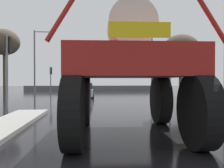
# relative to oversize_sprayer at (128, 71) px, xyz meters

# --- Properties ---
(ground_plane) EXTENTS (120.00, 120.00, 0.00)m
(ground_plane) POSITION_rel_oversize_sprayer_xyz_m (-0.83, 11.66, -2.06)
(ground_plane) COLOR black
(oversize_sprayer) EXTENTS (4.50, 5.67, 4.54)m
(oversize_sprayer) POSITION_rel_oversize_sprayer_xyz_m (0.00, 0.00, 0.00)
(oversize_sprayer) COLOR black
(oversize_sprayer) RESTS_ON ground
(sedan_ahead) EXTENTS (1.99, 4.15, 1.52)m
(sedan_ahead) POSITION_rel_oversize_sprayer_xyz_m (-2.01, 16.75, -1.35)
(sedan_ahead) COLOR #B7B7BF
(sedan_ahead) RESTS_ON ground
(traffic_signal_near_left) EXTENTS (0.24, 0.54, 4.18)m
(traffic_signal_near_left) POSITION_rel_oversize_sprayer_xyz_m (-5.59, 4.99, 0.99)
(traffic_signal_near_left) COLOR slate
(traffic_signal_near_left) RESTS_ON ground
(traffic_signal_near_right) EXTENTS (0.24, 0.54, 3.86)m
(traffic_signal_near_right) POSITION_rel_oversize_sprayer_xyz_m (3.09, 4.99, 0.75)
(traffic_signal_near_right) COLOR slate
(traffic_signal_near_right) RESTS_ON ground
(traffic_signal_far_left) EXTENTS (0.24, 0.55, 3.48)m
(traffic_signal_far_left) POSITION_rel_oversize_sprayer_xyz_m (-6.22, 20.69, 0.48)
(traffic_signal_far_left) COLOR slate
(traffic_signal_far_left) RESTS_ON ground
(traffic_signal_far_right) EXTENTS (0.24, 0.55, 4.17)m
(traffic_signal_far_right) POSITION_rel_oversize_sprayer_xyz_m (-2.80, 20.68, 0.98)
(traffic_signal_far_right) COLOR slate
(traffic_signal_far_right) RESTS_ON ground
(streetlight_far_left) EXTENTS (2.19, 0.24, 7.62)m
(streetlight_far_left) POSITION_rel_oversize_sprayer_xyz_m (-7.71, 19.66, 2.22)
(streetlight_far_left) COLOR slate
(streetlight_far_left) RESTS_ON ground
(streetlight_far_right) EXTENTS (1.61, 0.24, 8.60)m
(streetlight_far_right) POSITION_rel_oversize_sprayer_xyz_m (5.96, 19.06, 2.66)
(streetlight_far_right) COLOR slate
(streetlight_far_right) RESTS_ON ground
(bare_tree_left) EXTENTS (3.07, 3.07, 6.97)m
(bare_tree_left) POSITION_rel_oversize_sprayer_xyz_m (-10.06, 16.34, 3.56)
(bare_tree_left) COLOR #473828
(bare_tree_left) RESTS_ON ground
(bare_tree_right) EXTENTS (4.27, 4.27, 7.13)m
(bare_tree_right) POSITION_rel_oversize_sprayer_xyz_m (9.07, 18.18, 3.22)
(bare_tree_right) COLOR #473828
(bare_tree_right) RESTS_ON ground
(roadside_barrier) EXTENTS (24.33, 0.24, 0.90)m
(roadside_barrier) POSITION_rel_oversize_sprayer_xyz_m (-0.83, 32.69, -1.61)
(roadside_barrier) COLOR #59595B
(roadside_barrier) RESTS_ON ground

